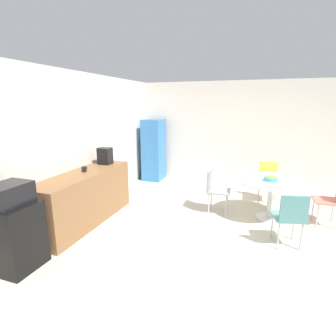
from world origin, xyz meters
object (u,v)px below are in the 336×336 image
object	(u,v)px
locker_cabinet	(154,150)
chair_coral	(334,197)
chair_yellow	(268,177)
coffee_maker	(105,156)
mini_fridge	(15,236)
fruit_bowl	(271,178)
microwave	(8,194)
chair_teal	(291,214)
round_table	(271,187)
mug_white	(84,169)
chair_gray	(214,186)
mug_green	(101,161)

from	to	relation	value
locker_cabinet	chair_coral	distance (m)	4.30
chair_yellow	coffee_maker	xyz separation A→B (m)	(-1.52, 3.02, 0.54)
mini_fridge	fruit_bowl	world-z (taller)	mini_fridge
microwave	coffee_maker	world-z (taller)	coffee_maker
mini_fridge	chair_yellow	bearing A→B (deg)	-39.75
microwave	chair_teal	size ratio (longest dim) A/B	0.58
round_table	coffee_maker	world-z (taller)	coffee_maker
mug_white	mini_fridge	bearing A→B (deg)	-179.58
chair_gray	chair_teal	bearing A→B (deg)	-126.89
chair_coral	mug_white	bearing A→B (deg)	106.64
locker_cabinet	coffee_maker	xyz separation A→B (m)	(-2.22, 0.10, 0.24)
chair_gray	mug_white	size ratio (longest dim) A/B	6.43
chair_coral	chair_yellow	xyz separation A→B (m)	(0.95, 1.04, 0.00)
microwave	chair_coral	size ratio (longest dim) A/B	0.58
fruit_bowl	chair_yellow	bearing A→B (deg)	0.59
fruit_bowl	mug_white	size ratio (longest dim) A/B	1.85
locker_cabinet	round_table	bearing A→B (deg)	-120.13
chair_yellow	mug_green	xyz separation A→B (m)	(-1.53, 3.10, 0.43)
microwave	chair_gray	distance (m)	3.33
chair_teal	mug_green	size ratio (longest dim) A/B	6.43
locker_cabinet	chair_yellow	distance (m)	3.02
locker_cabinet	fruit_bowl	world-z (taller)	locker_cabinet
locker_cabinet	round_table	xyz separation A→B (m)	(-1.71, -2.95, -0.21)
mini_fridge	mug_green	size ratio (longest dim) A/B	6.61
round_table	mug_green	world-z (taller)	mug_green
coffee_maker	microwave	bearing A→B (deg)	180.00
locker_cabinet	round_table	world-z (taller)	locker_cabinet
mini_fridge	locker_cabinet	world-z (taller)	locker_cabinet
locker_cabinet	coffee_maker	distance (m)	2.24
coffee_maker	chair_teal	bearing A→B (deg)	-98.10
locker_cabinet	coffee_maker	bearing A→B (deg)	177.42
chair_yellow	chair_teal	size ratio (longest dim) A/B	1.00
microwave	locker_cabinet	bearing A→B (deg)	-1.32
chair_gray	mug_green	xyz separation A→B (m)	(-0.49, 2.12, 0.43)
chair_teal	fruit_bowl	world-z (taller)	fruit_bowl
chair_gray	fruit_bowl	size ratio (longest dim) A/B	3.48
microwave	coffee_maker	distance (m)	2.12
chair_gray	coffee_maker	bearing A→B (deg)	103.01
locker_cabinet	chair_gray	distance (m)	2.63
microwave	mug_green	world-z (taller)	microwave
microwave	mug_green	bearing A→B (deg)	2.17
chair_coral	chair_yellow	distance (m)	1.41
mini_fridge	chair_gray	distance (m)	3.30
chair_coral	mug_white	size ratio (longest dim) A/B	6.43
chair_yellow	chair_gray	size ratio (longest dim) A/B	1.00
mug_white	chair_yellow	bearing A→B (deg)	-54.49
mini_fridge	fruit_bowl	size ratio (longest dim) A/B	3.57
chair_teal	chair_yellow	bearing A→B (deg)	7.90
chair_gray	fruit_bowl	distance (m)	1.02
microwave	coffee_maker	bearing A→B (deg)	0.00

